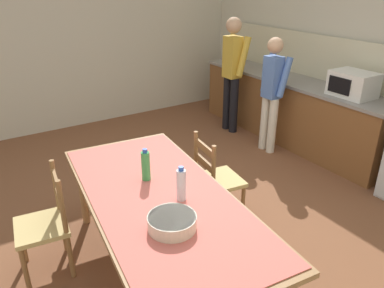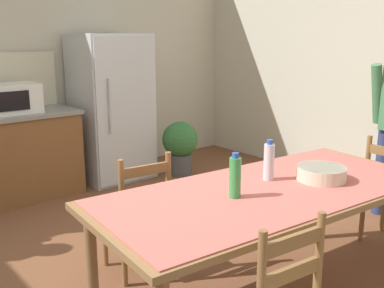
{
  "view_description": "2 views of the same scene",
  "coord_description": "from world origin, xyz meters",
  "px_view_note": "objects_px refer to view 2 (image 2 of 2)",
  "views": [
    {
      "loc": [
        2.67,
        -1.81,
        2.28
      ],
      "look_at": [
        0.26,
        -0.26,
        0.98
      ],
      "focal_mm": 35.0,
      "sensor_mm": 36.0,
      "label": 1
    },
    {
      "loc": [
        -1.54,
        -2.43,
        1.7
      ],
      "look_at": [
        0.43,
        -0.12,
        0.96
      ],
      "focal_mm": 42.0,
      "sensor_mm": 36.0,
      "label": 2
    }
  ],
  "objects_px": {
    "potted_plant": "(180,144)",
    "serving_bowl": "(321,172)",
    "refrigerator": "(112,108)",
    "microwave": "(12,99)",
    "bottle_off_centre": "(269,161)",
    "chair_side_far_left": "(138,215)",
    "dining_table": "(269,199)",
    "bottle_near_centre": "(235,177)"
  },
  "relations": [
    {
      "from": "refrigerator",
      "to": "dining_table",
      "type": "height_order",
      "value": "refrigerator"
    },
    {
      "from": "chair_side_far_left",
      "to": "potted_plant",
      "type": "distance_m",
      "value": 2.39
    },
    {
      "from": "potted_plant",
      "to": "refrigerator",
      "type": "bearing_deg",
      "value": 148.05
    },
    {
      "from": "bottle_off_centre",
      "to": "serving_bowl",
      "type": "relative_size",
      "value": 0.84
    },
    {
      "from": "potted_plant",
      "to": "serving_bowl",
      "type": "bearing_deg",
      "value": -109.34
    },
    {
      "from": "dining_table",
      "to": "bottle_off_centre",
      "type": "bearing_deg",
      "value": 42.34
    },
    {
      "from": "bottle_near_centre",
      "to": "potted_plant",
      "type": "height_order",
      "value": "bottle_near_centre"
    },
    {
      "from": "dining_table",
      "to": "bottle_off_centre",
      "type": "height_order",
      "value": "bottle_off_centre"
    },
    {
      "from": "refrigerator",
      "to": "microwave",
      "type": "height_order",
      "value": "refrigerator"
    },
    {
      "from": "chair_side_far_left",
      "to": "potted_plant",
      "type": "xyz_separation_m",
      "value": [
        1.72,
        1.65,
        -0.06
      ]
    },
    {
      "from": "refrigerator",
      "to": "chair_side_far_left",
      "type": "height_order",
      "value": "refrigerator"
    },
    {
      "from": "refrigerator",
      "to": "bottle_near_centre",
      "type": "bearing_deg",
      "value": -107.13
    },
    {
      "from": "dining_table",
      "to": "bottle_near_centre",
      "type": "xyz_separation_m",
      "value": [
        -0.28,
        0.03,
        0.19
      ]
    },
    {
      "from": "refrigerator",
      "to": "bottle_off_centre",
      "type": "bearing_deg",
      "value": -99.83
    },
    {
      "from": "dining_table",
      "to": "potted_plant",
      "type": "xyz_separation_m",
      "value": [
        1.3,
        2.49,
        -0.31
      ]
    },
    {
      "from": "bottle_near_centre",
      "to": "chair_side_far_left",
      "type": "bearing_deg",
      "value": 100.18
    },
    {
      "from": "bottle_near_centre",
      "to": "bottle_off_centre",
      "type": "xyz_separation_m",
      "value": [
        0.4,
        0.09,
        0.0
      ]
    },
    {
      "from": "refrigerator",
      "to": "dining_table",
      "type": "xyz_separation_m",
      "value": [
        -0.61,
        -2.92,
        -0.16
      ]
    },
    {
      "from": "bottle_near_centre",
      "to": "bottle_off_centre",
      "type": "height_order",
      "value": "same"
    },
    {
      "from": "dining_table",
      "to": "bottle_off_centre",
      "type": "xyz_separation_m",
      "value": [
        0.12,
        0.11,
        0.19
      ]
    },
    {
      "from": "chair_side_far_left",
      "to": "dining_table",
      "type": "bearing_deg",
      "value": 124.44
    },
    {
      "from": "microwave",
      "to": "serving_bowl",
      "type": "bearing_deg",
      "value": -73.32
    },
    {
      "from": "microwave",
      "to": "bottle_off_centre",
      "type": "height_order",
      "value": "microwave"
    },
    {
      "from": "serving_bowl",
      "to": "chair_side_far_left",
      "type": "xyz_separation_m",
      "value": [
        -0.81,
        0.95,
        -0.38
      ]
    },
    {
      "from": "microwave",
      "to": "chair_side_far_left",
      "type": "xyz_separation_m",
      "value": [
        0.1,
        -2.1,
        -0.63
      ]
    },
    {
      "from": "bottle_near_centre",
      "to": "refrigerator",
      "type": "bearing_deg",
      "value": 72.87
    },
    {
      "from": "bottle_near_centre",
      "to": "chair_side_far_left",
      "type": "height_order",
      "value": "bottle_near_centre"
    },
    {
      "from": "microwave",
      "to": "potted_plant",
      "type": "distance_m",
      "value": 2.0
    },
    {
      "from": "refrigerator",
      "to": "microwave",
      "type": "bearing_deg",
      "value": 179.05
    },
    {
      "from": "dining_table",
      "to": "bottle_near_centre",
      "type": "bearing_deg",
      "value": 174.26
    },
    {
      "from": "microwave",
      "to": "potted_plant",
      "type": "relative_size",
      "value": 0.75
    },
    {
      "from": "bottle_off_centre",
      "to": "chair_side_far_left",
      "type": "xyz_separation_m",
      "value": [
        -0.55,
        0.73,
        -0.45
      ]
    },
    {
      "from": "serving_bowl",
      "to": "potted_plant",
      "type": "relative_size",
      "value": 0.48
    },
    {
      "from": "microwave",
      "to": "dining_table",
      "type": "height_order",
      "value": "microwave"
    },
    {
      "from": "refrigerator",
      "to": "microwave",
      "type": "distance_m",
      "value": 1.16
    },
    {
      "from": "microwave",
      "to": "bottle_near_centre",
      "type": "distance_m",
      "value": 2.92
    },
    {
      "from": "dining_table",
      "to": "refrigerator",
      "type": "bearing_deg",
      "value": 78.18
    },
    {
      "from": "dining_table",
      "to": "chair_side_far_left",
      "type": "bearing_deg",
      "value": 116.88
    },
    {
      "from": "bottle_off_centre",
      "to": "chair_side_far_left",
      "type": "bearing_deg",
      "value": 127.14
    },
    {
      "from": "bottle_off_centre",
      "to": "potted_plant",
      "type": "distance_m",
      "value": 2.7
    },
    {
      "from": "bottle_off_centre",
      "to": "serving_bowl",
      "type": "xyz_separation_m",
      "value": [
        0.26,
        -0.23,
        -0.07
      ]
    },
    {
      "from": "bottle_off_centre",
      "to": "serving_bowl",
      "type": "distance_m",
      "value": 0.35
    }
  ]
}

